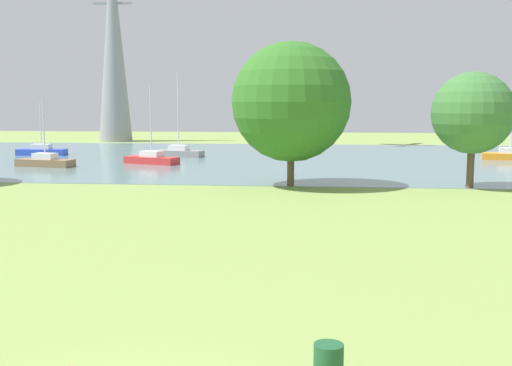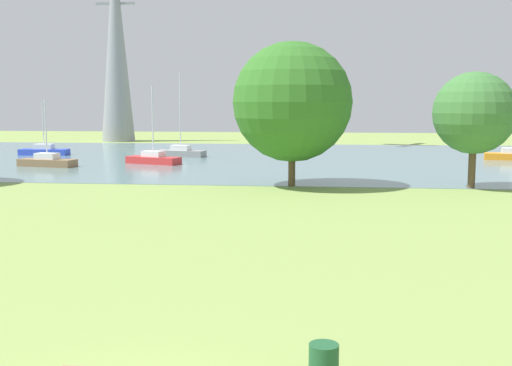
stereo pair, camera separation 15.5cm
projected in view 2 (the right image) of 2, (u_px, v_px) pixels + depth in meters
ground_plane at (258, 207)px, 31.96m from camera, size 160.00×160.00×0.00m
litter_bin at (324, 365)px, 11.80m from camera, size 0.56×0.56×0.80m
water_surface at (289, 158)px, 59.58m from camera, size 140.00×40.00×0.02m
sailboat_brown at (47, 161)px, 51.95m from camera, size 4.99×2.36×5.48m
sailboat_red at (153, 159)px, 54.22m from camera, size 5.02×3.05×6.60m
sailboat_gray at (181, 152)px, 61.44m from camera, size 5.01×2.48×8.03m
sailboat_orange at (512, 155)px, 57.82m from camera, size 5.00×2.41×7.32m
sailboat_blue at (44, 151)px, 63.16m from camera, size 4.83×1.61×5.21m
tree_mid_shore at (292, 102)px, 39.25m from camera, size 7.42×7.42×8.97m
tree_west_far at (474, 113)px, 38.46m from camera, size 4.99×4.99×7.09m
electricity_pylon at (116, 42)px, 84.19m from camera, size 6.40×4.40×26.42m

